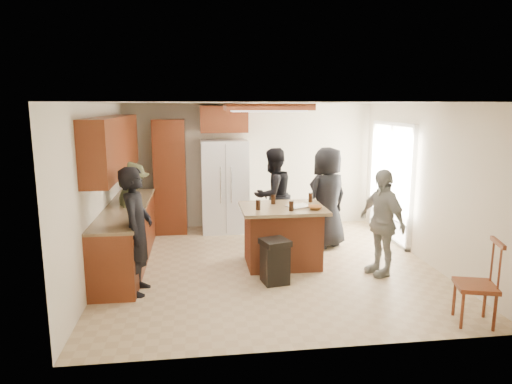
{
  "coord_description": "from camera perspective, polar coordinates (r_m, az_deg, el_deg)",
  "views": [
    {
      "loc": [
        -1.09,
        -6.69,
        2.48
      ],
      "look_at": [
        -0.19,
        0.15,
        1.15
      ],
      "focal_mm": 32.0,
      "sensor_mm": 36.0,
      "label": 1
    }
  ],
  "objects": [
    {
      "name": "spindle_chair",
      "position": [
        5.85,
        25.96,
        -10.49
      ],
      "size": [
        0.52,
        0.52,
        0.99
      ],
      "color": "maroon",
      "rests_on": "ground"
    },
    {
      "name": "left_cabinetry",
      "position": [
        7.34,
        -16.38,
        -1.51
      ],
      "size": [
        0.64,
        3.0,
        2.3
      ],
      "color": "maroon",
      "rests_on": "ground"
    },
    {
      "name": "person_behind_left",
      "position": [
        8.31,
        2.13,
        -0.37
      ],
      "size": [
        0.98,
        0.89,
        1.71
      ],
      "primitive_type": "imported",
      "rotation": [
        0.0,
        0.0,
        3.73
      ],
      "color": "black",
      "rests_on": "ground"
    },
    {
      "name": "kitchen_island",
      "position": [
        7.14,
        3.3,
        -5.4
      ],
      "size": [
        1.28,
        1.03,
        0.93
      ],
      "color": "#9C4828",
      "rests_on": "ground"
    },
    {
      "name": "refrigerator",
      "position": [
        8.97,
        -3.93,
        0.74
      ],
      "size": [
        0.9,
        0.76,
        1.8
      ],
      "color": "white",
      "rests_on": "ground"
    },
    {
      "name": "person_side_right",
      "position": [
        6.91,
        15.42,
        -3.67
      ],
      "size": [
        0.72,
        1.02,
        1.57
      ],
      "primitive_type": "imported",
      "rotation": [
        0.0,
        0.0,
        -1.28
      ],
      "color": "gray",
      "rests_on": "ground"
    },
    {
      "name": "person_counter",
      "position": [
        7.57,
        -15.23,
        -2.35
      ],
      "size": [
        0.65,
        1.09,
        1.59
      ],
      "primitive_type": "imported",
      "rotation": [
        0.0,
        0.0,
        1.75
      ],
      "color": "#353620",
      "rests_on": "ground"
    },
    {
      "name": "back_wall_units",
      "position": [
        8.96,
        -9.02,
        3.72
      ],
      "size": [
        1.8,
        0.6,
        2.45
      ],
      "color": "maroon",
      "rests_on": "ground"
    },
    {
      "name": "person_front_left",
      "position": [
        6.19,
        -14.7,
        -4.72
      ],
      "size": [
        0.5,
        0.66,
        1.7
      ],
      "primitive_type": "imported",
      "rotation": [
        0.0,
        0.0,
        1.48
      ],
      "color": "black",
      "rests_on": "ground"
    },
    {
      "name": "trash_bin",
      "position": [
        6.47,
        2.38,
        -8.61
      ],
      "size": [
        0.45,
        0.45,
        0.63
      ],
      "color": "black",
      "rests_on": "ground"
    },
    {
      "name": "island_items",
      "position": [
        6.97,
        5.3,
        -1.62
      ],
      "size": [
        1.01,
        0.68,
        0.15
      ],
      "color": "silver",
      "rests_on": "kitchen_island"
    },
    {
      "name": "person_behind_right",
      "position": [
        8.02,
        8.89,
        -0.72
      ],
      "size": [
        1.03,
        0.91,
        1.76
      ],
      "primitive_type": "imported",
      "rotation": [
        0.0,
        0.0,
        3.65
      ],
      "color": "black",
      "rests_on": "ground"
    },
    {
      "name": "room_shell",
      "position": [
        10.09,
        25.4,
        0.65
      ],
      "size": [
        8.0,
        5.2,
        5.0
      ],
      "color": "tan",
      "rests_on": "ground"
    }
  ]
}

